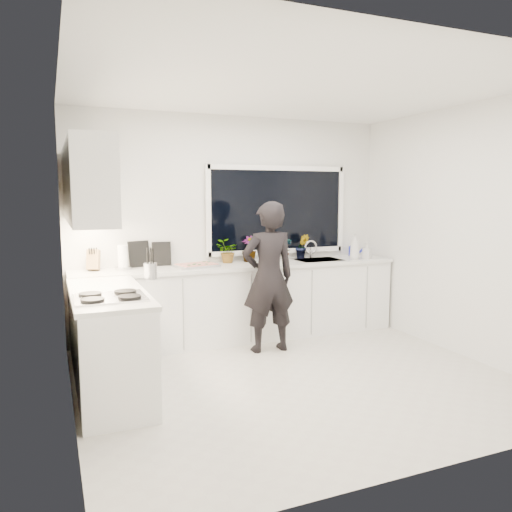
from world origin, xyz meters
name	(u,v)px	position (x,y,z in m)	size (l,w,h in m)	color
floor	(296,380)	(0.00, 0.00, -0.01)	(4.00, 3.50, 0.02)	beige
wall_back	(233,227)	(0.00, 1.76, 1.35)	(4.00, 0.02, 2.70)	white
wall_left	(65,247)	(-2.01, 0.00, 1.35)	(0.02, 3.50, 2.70)	white
wall_right	(464,232)	(2.01, 0.00, 1.35)	(0.02, 3.50, 2.70)	white
ceiling	(299,86)	(0.00, 0.00, 2.71)	(4.00, 3.50, 0.02)	white
window	(278,210)	(0.60, 1.73, 1.55)	(1.80, 0.02, 1.00)	black
base_cabinets_back	(242,303)	(0.00, 1.45, 0.44)	(3.92, 0.58, 0.88)	white
base_cabinets_left	(110,344)	(-1.67, 0.35, 0.44)	(0.58, 1.60, 0.88)	white
countertop_back	(242,266)	(0.00, 1.44, 0.90)	(3.94, 0.62, 0.04)	silver
countertop_left	(108,293)	(-1.67, 0.35, 0.90)	(0.62, 1.60, 0.04)	silver
upper_cabinets	(86,183)	(-1.79, 0.70, 1.85)	(0.34, 2.10, 0.70)	white
sink	(318,263)	(1.05, 1.45, 0.87)	(0.58, 0.42, 0.14)	silver
faucet	(311,249)	(1.05, 1.65, 1.03)	(0.03, 0.03, 0.22)	silver
stovetop	(110,297)	(-1.69, 0.00, 0.94)	(0.56, 0.48, 0.03)	black
person	(268,277)	(0.11, 0.90, 0.84)	(0.61, 0.40, 1.68)	black
pizza_tray	(197,266)	(-0.57, 1.42, 0.94)	(0.46, 0.34, 0.03)	silver
pizza	(197,264)	(-0.57, 1.42, 0.95)	(0.42, 0.30, 0.01)	red
watering_can	(354,251)	(1.69, 1.61, 0.98)	(0.14, 0.14, 0.13)	#131DB5
paper_towel_roll	(123,258)	(-1.37, 1.55, 1.05)	(0.11, 0.11, 0.26)	white
knife_block	(93,261)	(-1.68, 1.59, 1.03)	(0.13, 0.10, 0.22)	olive
utensil_crock	(150,271)	(-1.21, 0.80, 1.00)	(0.13, 0.13, 0.16)	silver
picture_frame_large	(161,254)	(-0.91, 1.69, 1.06)	(0.22, 0.02, 0.28)	black
picture_frame_small	(139,254)	(-1.17, 1.69, 1.07)	(0.25, 0.02, 0.30)	black
herb_plants	(256,249)	(0.25, 1.61, 1.07)	(1.30, 0.29, 0.32)	#26662D
soap_bottles	(358,248)	(1.55, 1.30, 1.07)	(0.33, 0.15, 0.33)	#D8BF66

